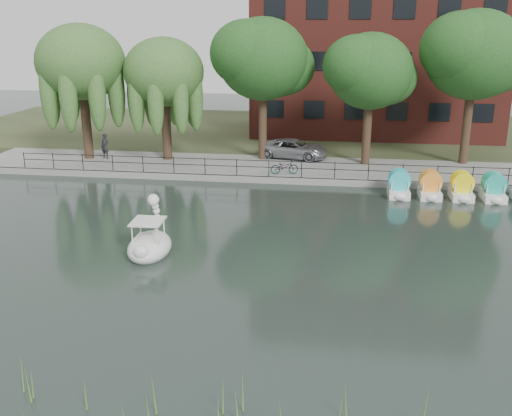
% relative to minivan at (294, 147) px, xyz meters
% --- Properties ---
extents(ground_plane, '(120.00, 120.00, 0.00)m').
position_rel_minivan_xyz_m(ground_plane, '(-1.15, -18.43, -1.15)').
color(ground_plane, '#33403D').
extents(promenade, '(40.00, 6.00, 0.40)m').
position_rel_minivan_xyz_m(promenade, '(-1.15, -2.43, -0.95)').
color(promenade, gray).
rests_on(promenade, ground_plane).
extents(kerb, '(40.00, 0.25, 0.40)m').
position_rel_minivan_xyz_m(kerb, '(-1.15, -5.38, -0.95)').
color(kerb, gray).
rests_on(kerb, ground_plane).
extents(land_strip, '(60.00, 22.00, 0.36)m').
position_rel_minivan_xyz_m(land_strip, '(-1.15, 11.57, -0.97)').
color(land_strip, '#47512D').
rests_on(land_strip, ground_plane).
extents(railing, '(32.00, 0.05, 1.00)m').
position_rel_minivan_xyz_m(railing, '(-1.15, -5.18, -0.01)').
color(railing, black).
rests_on(railing, promenade).
extents(apartment_building, '(20.00, 10.07, 18.00)m').
position_rel_minivan_xyz_m(apartment_building, '(5.85, 11.54, 8.21)').
color(apartment_building, '#4C1E16').
rests_on(apartment_building, land_strip).
extents(willow_left, '(5.88, 5.88, 9.01)m').
position_rel_minivan_xyz_m(willow_left, '(-14.15, -1.93, 5.72)').
color(willow_left, '#473323').
rests_on(willow_left, promenade).
extents(willow_mid, '(5.32, 5.32, 8.15)m').
position_rel_minivan_xyz_m(willow_mid, '(-8.65, -1.43, 5.10)').
color(willow_mid, '#473323').
rests_on(willow_mid, promenade).
extents(broadleaf_center, '(6.00, 6.00, 9.25)m').
position_rel_minivan_xyz_m(broadleaf_center, '(-2.15, -0.43, 5.91)').
color(broadleaf_center, '#473323').
rests_on(broadleaf_center, promenade).
extents(broadleaf_right, '(5.40, 5.40, 8.32)m').
position_rel_minivan_xyz_m(broadleaf_right, '(4.85, -0.93, 5.24)').
color(broadleaf_right, '#473323').
rests_on(broadleaf_right, promenade).
extents(broadleaf_far, '(6.30, 6.30, 9.71)m').
position_rel_minivan_xyz_m(broadleaf_far, '(11.35, 0.07, 6.25)').
color(broadleaf_far, '#473323').
rests_on(broadleaf_far, promenade).
extents(minivan, '(3.55, 5.80, 1.50)m').
position_rel_minivan_xyz_m(minivan, '(0.00, 0.00, 0.00)').
color(minivan, gray).
rests_on(minivan, promenade).
extents(bicycle, '(1.04, 1.82, 1.00)m').
position_rel_minivan_xyz_m(bicycle, '(-0.26, -4.52, -0.25)').
color(bicycle, gray).
rests_on(bicycle, promenade).
extents(pedestrian, '(0.83, 0.68, 1.98)m').
position_rel_minivan_xyz_m(pedestrian, '(-12.93, -1.96, 0.24)').
color(pedestrian, black).
rests_on(pedestrian, promenade).
extents(swan_boat, '(1.87, 2.94, 2.37)m').
position_rel_minivan_xyz_m(swan_boat, '(-4.77, -17.29, -0.63)').
color(swan_boat, white).
rests_on(swan_boat, ground_plane).
extents(pedal_boat_row, '(11.35, 1.70, 1.40)m').
position_rel_minivan_xyz_m(pedal_boat_row, '(11.57, -7.14, -0.54)').
color(pedal_boat_row, white).
rests_on(pedal_boat_row, ground_plane).
extents(reed_bank, '(24.00, 2.40, 1.20)m').
position_rel_minivan_xyz_m(reed_bank, '(0.85, -27.93, -0.55)').
color(reed_bank, '#669938').
rests_on(reed_bank, ground_plane).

